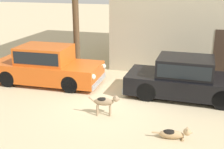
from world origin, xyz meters
TOP-DOWN VIEW (x-y plane):
  - ground_plane at (0.00, 0.00)m, footprint 80.00×80.00m
  - parked_sedan_nearest at (-2.92, 1.05)m, footprint 4.56×1.94m
  - parked_sedan_second at (2.52, 1.16)m, footprint 4.27×1.81m
  - stray_dog_spotted at (0.28, -1.11)m, footprint 0.99×0.33m
  - stray_dog_tan at (2.45, -1.96)m, footprint 1.08×0.31m

SIDE VIEW (x-z plane):
  - ground_plane at x=0.00m, z-range 0.00..0.00m
  - stray_dog_tan at x=2.45m, z-range -0.03..0.33m
  - stray_dog_spotted at x=0.28m, z-range 0.11..0.79m
  - parked_sedan_second at x=2.52m, z-range -0.01..1.44m
  - parked_sedan_nearest at x=-2.92m, z-range -0.02..1.52m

